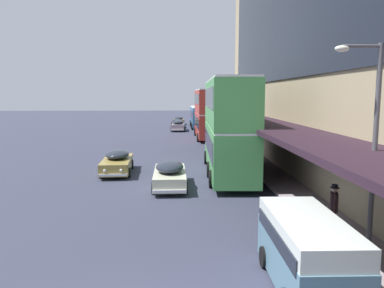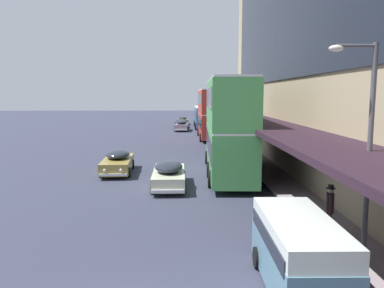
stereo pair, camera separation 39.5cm
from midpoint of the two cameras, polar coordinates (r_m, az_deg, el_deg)
name	(u,v)px [view 2 (the right image)]	position (r m, az deg, el deg)	size (l,w,h in m)	color
transit_bus_kerbside_front	(228,124)	(24.43, 5.98, 3.06)	(3.05, 11.51, 6.21)	#499A4D
transit_bus_kerbside_rear	(210,112)	(44.89, 3.03, 4.87)	(2.80, 10.32, 5.88)	#B43229
transit_bus_kerbside_far	(203,116)	(59.60, 1.91, 4.32)	(2.83, 10.74, 3.39)	teal
sedan_far_back	(181,123)	(60.21, -1.51, 3.20)	(1.99, 4.32, 1.45)	black
sedan_second_mid	(169,174)	(21.22, -3.01, -4.65)	(1.95, 4.78, 1.54)	beige
sedan_second_near	(182,126)	(54.82, -1.38, 2.83)	(2.12, 4.86, 1.58)	gray
sedan_trailing_near	(183,120)	(66.94, -1.25, 3.62)	(2.05, 4.40, 1.43)	olive
sedan_trailing_mid	(118,162)	(25.67, -10.84, -2.65)	(2.13, 4.99, 1.53)	olive
vw_van	(297,248)	(10.93, 16.78, -14.95)	(1.95, 4.57, 1.96)	slate
pedestrian_at_kerb	(330,207)	(14.64, 21.00, -9.00)	(0.34, 0.60, 1.86)	black
street_lamp	(365,134)	(12.76, 25.65, 1.40)	(1.50, 0.28, 6.62)	#4C4C51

